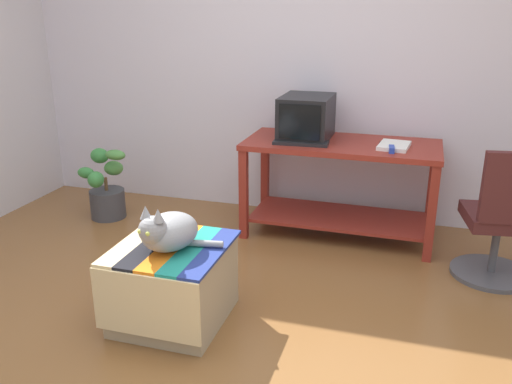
% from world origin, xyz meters
% --- Properties ---
extents(ground_plane, '(14.00, 14.00, 0.00)m').
position_xyz_m(ground_plane, '(0.00, 0.00, 0.00)').
color(ground_plane, brown).
extents(back_wall, '(8.00, 0.10, 2.60)m').
position_xyz_m(back_wall, '(0.00, 2.05, 1.30)').
color(back_wall, silver).
rests_on(back_wall, ground_plane).
extents(desk, '(1.43, 0.66, 0.74)m').
position_xyz_m(desk, '(0.43, 1.60, 0.50)').
color(desk, maroon).
rests_on(desk, ground_plane).
extents(tv_monitor, '(0.37, 0.48, 0.32)m').
position_xyz_m(tv_monitor, '(0.15, 1.65, 0.89)').
color(tv_monitor, black).
rests_on(tv_monitor, desk).
extents(keyboard, '(0.41, 0.18, 0.02)m').
position_xyz_m(keyboard, '(0.15, 1.46, 0.75)').
color(keyboard, black).
rests_on(keyboard, desk).
extents(book, '(0.23, 0.30, 0.03)m').
position_xyz_m(book, '(0.81, 1.55, 0.75)').
color(book, white).
rests_on(book, desk).
extents(ottoman_with_blanket, '(0.59, 0.65, 0.45)m').
position_xyz_m(ottoman_with_blanket, '(-0.27, 0.12, 0.23)').
color(ottoman_with_blanket, tan).
rests_on(ottoman_with_blanket, ground_plane).
extents(cat, '(0.45, 0.41, 0.28)m').
position_xyz_m(cat, '(-0.27, 0.08, 0.56)').
color(cat, gray).
rests_on(cat, ottoman_with_blanket).
extents(potted_plant, '(0.41, 0.39, 0.59)m').
position_xyz_m(potted_plant, '(-1.48, 1.40, 0.23)').
color(potted_plant, '#3D3D42').
rests_on(potted_plant, ground_plane).
extents(office_chair, '(0.52, 0.52, 0.89)m').
position_xyz_m(office_chair, '(1.52, 1.15, 0.39)').
color(office_chair, '#4C4C51').
rests_on(office_chair, ground_plane).
extents(stapler, '(0.05, 0.11, 0.04)m').
position_xyz_m(stapler, '(0.80, 1.42, 0.76)').
color(stapler, '#2342B7').
rests_on(stapler, desk).
extents(pen, '(0.11, 0.09, 0.01)m').
position_xyz_m(pen, '(0.75, 1.63, 0.74)').
color(pen, black).
rests_on(pen, desk).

